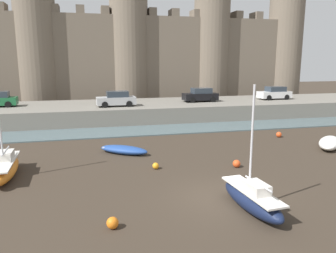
% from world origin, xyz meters
% --- Properties ---
extents(ground_plane, '(160.00, 160.00, 0.00)m').
position_xyz_m(ground_plane, '(0.00, 0.00, 0.00)').
color(ground_plane, '#382D23').
extents(water_channel, '(80.00, 4.50, 0.10)m').
position_xyz_m(water_channel, '(0.00, 16.13, 0.05)').
color(water_channel, slate).
rests_on(water_channel, ground).
extents(quay_road, '(62.14, 10.00, 1.75)m').
position_xyz_m(quay_road, '(0.00, 23.38, 0.88)').
color(quay_road, slate).
rests_on(quay_road, ground).
extents(castle, '(56.15, 6.01, 22.23)m').
position_xyz_m(castle, '(-0.00, 34.50, 8.46)').
color(castle, '#706354').
rests_on(castle, ground).
extents(rowboat_near_channel_right, '(3.69, 3.06, 0.59)m').
position_xyz_m(rowboat_near_channel_right, '(-3.69, 8.79, 0.31)').
color(rowboat_near_channel_right, '#234793').
rests_on(rowboat_near_channel_right, ground).
extents(sailboat_near_channel_left, '(1.50, 4.38, 5.54)m').
position_xyz_m(sailboat_near_channel_left, '(0.86, -1.61, 0.58)').
color(sailboat_near_channel_left, '#141E3D').
rests_on(sailboat_near_channel_left, ground).
extents(rowboat_midflat_left, '(3.86, 3.90, 0.79)m').
position_xyz_m(rowboat_midflat_left, '(11.76, 6.78, 0.41)').
color(rowboat_midflat_left, silver).
rests_on(rowboat_midflat_left, ground).
extents(sailboat_foreground_right, '(1.43, 4.93, 6.13)m').
position_xyz_m(sailboat_foreground_right, '(-10.72, 5.51, 0.59)').
color(sailboat_foreground_right, orange).
rests_on(sailboat_foreground_right, ground).
extents(mooring_buoy_near_shore, '(0.40, 0.40, 0.40)m').
position_xyz_m(mooring_buoy_near_shore, '(-2.14, 4.95, 0.20)').
color(mooring_buoy_near_shore, orange).
rests_on(mooring_buoy_near_shore, ground).
extents(mooring_buoy_near_channel, '(0.47, 0.47, 0.47)m').
position_xyz_m(mooring_buoy_near_channel, '(9.96, 10.84, 0.24)').
color(mooring_buoy_near_channel, '#E04C1E').
rests_on(mooring_buoy_near_channel, ground).
extents(mooring_buoy_mid_mud, '(0.48, 0.48, 0.48)m').
position_xyz_m(mooring_buoy_mid_mud, '(2.82, 4.09, 0.24)').
color(mooring_buoy_mid_mud, '#E04C1E').
rests_on(mooring_buoy_mid_mud, ground).
extents(mooring_buoy_off_centre, '(0.48, 0.48, 0.48)m').
position_xyz_m(mooring_buoy_off_centre, '(-5.23, -1.80, 0.24)').
color(mooring_buoy_off_centre, orange).
rests_on(mooring_buoy_off_centre, ground).
extents(car_quay_west, '(4.17, 2.01, 1.62)m').
position_xyz_m(car_quay_west, '(6.98, 23.10, 2.53)').
color(car_quay_west, black).
rests_on(car_quay_west, quay_road).
extents(car_quay_centre_west, '(4.17, 2.01, 1.62)m').
position_xyz_m(car_quay_centre_west, '(16.87, 23.20, 2.53)').
color(car_quay_centre_west, silver).
rests_on(car_quay_centre_west, quay_road).
extents(car_quay_east, '(4.17, 2.01, 1.62)m').
position_xyz_m(car_quay_east, '(-3.12, 21.26, 2.53)').
color(car_quay_east, '#B2B5B7').
rests_on(car_quay_east, quay_road).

